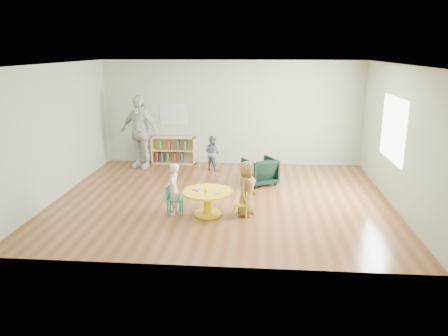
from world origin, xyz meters
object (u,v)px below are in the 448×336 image
object	(u,v)px
armchair	(260,171)
kid_chair_left	(173,198)
child_right	(247,188)
adult_caretaker	(140,132)
bookshelf	(173,150)
toddler	(212,153)
kid_chair_right	(242,203)
child_left	(173,189)
activity_table	(208,198)

from	to	relation	value
armchair	kid_chair_left	bearing A→B (deg)	19.61
child_right	adult_caretaker	bearing A→B (deg)	61.15
bookshelf	toddler	size ratio (longest dim) A/B	1.32
child_right	toddler	bearing A→B (deg)	36.66
kid_chair_right	child_left	distance (m)	1.35
activity_table	child_left	world-z (taller)	child_left
activity_table	kid_chair_right	world-z (taller)	activity_table
child_right	toddler	world-z (taller)	child_right
activity_table	bookshelf	size ratio (longest dim) A/B	0.80
toddler	adult_caretaker	xyz separation A→B (m)	(-1.94, 0.10, 0.51)
activity_table	toddler	world-z (taller)	toddler
armchair	child_left	world-z (taller)	child_left
kid_chair_right	bookshelf	xyz separation A→B (m)	(-2.08, 3.82, 0.10)
kid_chair_right	bookshelf	distance (m)	4.35
activity_table	armchair	size ratio (longest dim) A/B	1.38
activity_table	toddler	size ratio (longest dim) A/B	1.05
toddler	child_left	bearing A→B (deg)	114.18
bookshelf	toddler	world-z (taller)	toddler
bookshelf	toddler	distance (m)	1.30
activity_table	adult_caretaker	distance (m)	4.02
child_left	child_right	size ratio (longest dim) A/B	0.93
kid_chair_right	adult_caretaker	distance (m)	4.44
kid_chair_left	toddler	size ratio (longest dim) A/B	0.62
bookshelf	kid_chair_right	bearing A→B (deg)	-61.46
kid_chair_left	kid_chair_right	size ratio (longest dim) A/B	1.14
activity_table	kid_chair_right	size ratio (longest dim) A/B	1.92
kid_chair_left	armchair	world-z (taller)	armchair
bookshelf	adult_caretaker	world-z (taller)	adult_caretaker
bookshelf	armchair	world-z (taller)	bookshelf
kid_chair_right	toddler	bearing A→B (deg)	9.87
adult_caretaker	child_left	bearing A→B (deg)	-45.62
kid_chair_right	toddler	xyz separation A→B (m)	(-0.92, 3.23, 0.19)
child_right	toddler	size ratio (longest dim) A/B	1.17
bookshelf	adult_caretaker	bearing A→B (deg)	-147.47
kid_chair_left	child_left	size ratio (longest dim) A/B	0.57
bookshelf	child_left	size ratio (longest dim) A/B	1.21
child_left	toddler	size ratio (longest dim) A/B	1.09
child_left	toddler	distance (m)	3.21
activity_table	adult_caretaker	world-z (taller)	adult_caretaker
child_right	kid_chair_left	bearing A→B (deg)	108.45
kid_chair_left	kid_chair_right	world-z (taller)	kid_chair_left
kid_chair_right	child_right	bearing A→B (deg)	-56.47
adult_caretaker	child_right	bearing A→B (deg)	-28.67
kid_chair_left	child_left	xyz separation A→B (m)	(0.03, -0.04, 0.19)
armchair	child_right	world-z (taller)	child_right
toddler	adult_caretaker	distance (m)	2.01
kid_chair_right	toddler	world-z (taller)	toddler
child_left	toddler	bearing A→B (deg)	172.37
kid_chair_left	child_left	world-z (taller)	child_left
activity_table	child_left	size ratio (longest dim) A/B	0.96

